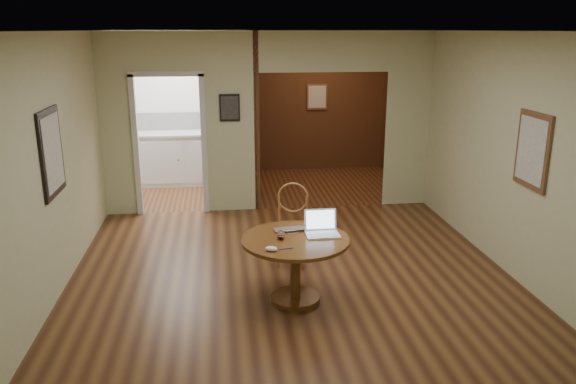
{
  "coord_description": "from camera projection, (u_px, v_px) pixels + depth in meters",
  "views": [
    {
      "loc": [
        -0.76,
        -5.88,
        2.72
      ],
      "look_at": [
        -0.06,
        -0.2,
        1.05
      ],
      "focal_mm": 35.0,
      "sensor_mm": 36.0,
      "label": 1
    }
  ],
  "objects": [
    {
      "name": "floor",
      "position": [
        291.0,
        275.0,
        6.46
      ],
      "size": [
        5.0,
        5.0,
        0.0
      ],
      "primitive_type": "plane",
      "color": "#3F2112",
      "rests_on": "ground"
    },
    {
      "name": "room_shell",
      "position": [
        238.0,
        122.0,
        8.99
      ],
      "size": [
        5.2,
        7.5,
        5.0
      ],
      "color": "white",
      "rests_on": "ground"
    },
    {
      "name": "dining_table",
      "position": [
        295.0,
        255.0,
        5.71
      ],
      "size": [
        1.1,
        1.1,
        0.69
      ],
      "rotation": [
        0.0,
        0.0,
        0.2
      ],
      "color": "brown",
      "rests_on": "ground"
    },
    {
      "name": "chair",
      "position": [
        292.0,
        219.0,
        6.69
      ],
      "size": [
        0.49,
        0.49,
        0.97
      ],
      "rotation": [
        0.0,
        0.0,
        -0.21
      ],
      "color": "#A9683C",
      "rests_on": "ground"
    },
    {
      "name": "open_laptop",
      "position": [
        322.0,
        227.0,
        5.79
      ],
      "size": [
        0.34,
        0.29,
        0.24
      ],
      "rotation": [
        0.0,
        0.0,
        0.01
      ],
      "color": "white",
      "rests_on": "dining_table"
    },
    {
      "name": "closed_laptop",
      "position": [
        291.0,
        231.0,
        5.83
      ],
      "size": [
        0.36,
        0.26,
        0.03
      ],
      "primitive_type": "imported",
      "rotation": [
        0.0,
        0.0,
        0.13
      ],
      "color": "silver",
      "rests_on": "dining_table"
    },
    {
      "name": "mouse",
      "position": [
        271.0,
        249.0,
        5.33
      ],
      "size": [
        0.13,
        0.1,
        0.05
      ],
      "primitive_type": "ellipsoid",
      "rotation": [
        0.0,
        0.0,
        -0.32
      ],
      "color": "white",
      "rests_on": "dining_table"
    },
    {
      "name": "wine_glass",
      "position": [
        281.0,
        235.0,
        5.62
      ],
      "size": [
        0.08,
        0.08,
        0.09
      ],
      "primitive_type": null,
      "color": "white",
      "rests_on": "dining_table"
    },
    {
      "name": "pen",
      "position": [
        286.0,
        249.0,
        5.39
      ],
      "size": [
        0.13,
        0.03,
        0.01
      ],
      "primitive_type": "cylinder",
      "rotation": [
        0.0,
        1.57,
        0.2
      ],
      "color": "navy",
      "rests_on": "dining_table"
    },
    {
      "name": "kitchen_cabinet",
      "position": [
        188.0,
        158.0,
        10.17
      ],
      "size": [
        2.06,
        0.6,
        0.94
      ],
      "color": "silver",
      "rests_on": "ground"
    },
    {
      "name": "grocery_bag",
      "position": [
        218.0,
        124.0,
        10.07
      ],
      "size": [
        0.27,
        0.24,
        0.26
      ],
      "primitive_type": "ellipsoid",
      "rotation": [
        0.0,
        0.0,
        -0.05
      ],
      "color": "beige",
      "rests_on": "kitchen_cabinet"
    }
  ]
}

